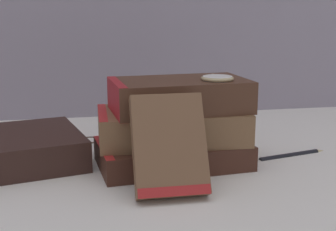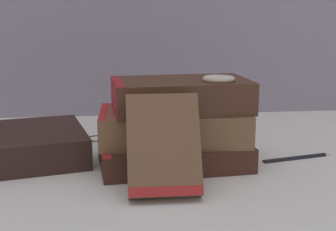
% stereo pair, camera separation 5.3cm
% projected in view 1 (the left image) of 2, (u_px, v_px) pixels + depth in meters
% --- Properties ---
extents(ground_plane, '(3.00, 3.00, 0.00)m').
position_uv_depth(ground_plane, '(167.00, 176.00, 0.65)').
color(ground_plane, white).
extents(book_flat_bottom, '(0.23, 0.15, 0.04)m').
position_uv_depth(book_flat_bottom, '(169.00, 154.00, 0.69)').
color(book_flat_bottom, '#422319').
rests_on(book_flat_bottom, ground_plane).
extents(book_flat_middle, '(0.22, 0.12, 0.05)m').
position_uv_depth(book_flat_middle, '(168.00, 126.00, 0.69)').
color(book_flat_middle, brown).
rests_on(book_flat_middle, book_flat_bottom).
extents(book_flat_top, '(0.20, 0.13, 0.05)m').
position_uv_depth(book_flat_top, '(176.00, 95.00, 0.68)').
color(book_flat_top, '#4C2D1E').
rests_on(book_flat_top, book_flat_middle).
extents(book_side_left, '(0.24, 0.22, 0.05)m').
position_uv_depth(book_side_left, '(5.00, 150.00, 0.69)').
color(book_side_left, '#331E19').
rests_on(book_side_left, ground_plane).
extents(book_leaning_front, '(0.09, 0.08, 0.12)m').
position_uv_depth(book_leaning_front, '(169.00, 149.00, 0.58)').
color(book_leaning_front, brown).
rests_on(book_leaning_front, ground_plane).
extents(pocket_watch, '(0.05, 0.05, 0.01)m').
position_uv_depth(pocket_watch, '(217.00, 78.00, 0.66)').
color(pocket_watch, white).
rests_on(pocket_watch, book_flat_top).
extents(reading_glasses, '(0.10, 0.06, 0.00)m').
position_uv_depth(reading_glasses, '(105.00, 138.00, 0.83)').
color(reading_glasses, '#4C3828').
rests_on(reading_glasses, ground_plane).
extents(fountain_pen, '(0.12, 0.04, 0.01)m').
position_uv_depth(fountain_pen, '(293.00, 153.00, 0.74)').
color(fountain_pen, black).
rests_on(fountain_pen, ground_plane).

